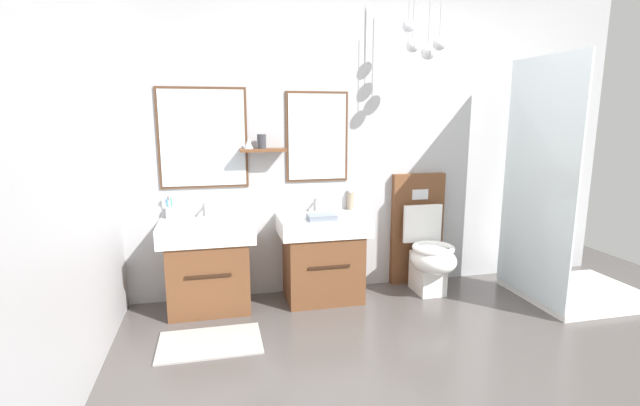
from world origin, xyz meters
TOP-DOWN VIEW (x-y plane):
  - ground_plane at (0.00, 0.00)m, footprint 5.63×4.77m
  - wall_back at (-0.02, 1.72)m, footprint 4.43×0.65m
  - wall_left at (-2.15, 0.00)m, footprint 0.12×3.57m
  - bath_mat at (-1.45, 0.87)m, footprint 0.68×0.44m
  - vanity_sink_left at (-1.45, 1.46)m, footprint 0.72×0.49m
  - tap_on_left_sink at (-1.45, 1.64)m, footprint 0.03×0.13m
  - vanity_sink_right at (-0.54, 1.46)m, footprint 0.72×0.49m
  - tap_on_right_sink at (-0.54, 1.64)m, footprint 0.03×0.13m
  - toilet at (0.38, 1.46)m, footprint 0.48×0.62m
  - toothbrush_cup at (-1.73, 1.62)m, footprint 0.07×0.07m
  - soap_dispenser at (-0.25, 1.63)m, footprint 0.06×0.06m
  - folded_hand_towel at (-0.58, 1.32)m, footprint 0.22×0.16m
  - shower_tray at (1.40, 1.01)m, footprint 1.01×0.84m

SIDE VIEW (x-z plane):
  - ground_plane at x=0.00m, z-range -0.10..0.00m
  - bath_mat at x=-1.45m, z-range 0.00..0.01m
  - vanity_sink_left at x=-1.45m, z-range 0.02..0.72m
  - vanity_sink_right at x=-0.54m, z-range 0.02..0.72m
  - toilet at x=0.38m, z-range -0.12..0.88m
  - shower_tray at x=1.40m, z-range -0.58..1.37m
  - folded_hand_towel at x=-0.58m, z-range 0.70..0.75m
  - toothbrush_cup at x=-1.73m, z-range 0.66..0.86m
  - tap_on_left_sink at x=-1.45m, z-range 0.72..0.83m
  - tap_on_right_sink at x=-0.54m, z-range 0.72..0.83m
  - soap_dispenser at x=-0.25m, z-range 0.69..0.88m
  - wall_left at x=-2.15m, z-range 0.00..2.67m
  - wall_back at x=-0.02m, z-range 0.00..2.67m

